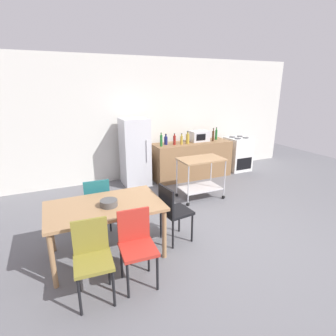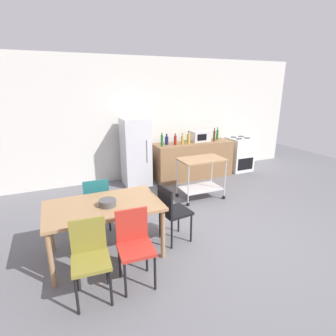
{
  "view_description": "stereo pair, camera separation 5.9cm",
  "coord_description": "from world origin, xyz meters",
  "px_view_note": "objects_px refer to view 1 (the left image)",
  "views": [
    {
      "loc": [
        -2.29,
        -3.04,
        2.26
      ],
      "look_at": [
        -0.39,
        1.2,
        0.8
      ],
      "focal_mm": 28.35,
      "sensor_mm": 36.0,
      "label": 1
    },
    {
      "loc": [
        -2.24,
        -3.06,
        2.26
      ],
      "look_at": [
        -0.39,
        1.2,
        0.8
      ],
      "focal_mm": 28.35,
      "sensor_mm": 36.0,
      "label": 2
    }
  ],
  "objects_px": {
    "dining_table": "(105,210)",
    "bottle_olive_oil": "(166,140)",
    "chair_teal": "(97,201)",
    "fruit_bowl": "(109,203)",
    "chair_olive": "(92,255)",
    "chair_red": "(137,243)",
    "stove_oven": "(238,154)",
    "bottle_soy_sauce": "(174,140)",
    "bottle_soda": "(188,139)",
    "bottle_hot_sauce": "(216,135)",
    "bottle_sesame_oil": "(161,140)",
    "chair_black": "(173,210)",
    "microwave": "(199,136)",
    "refrigerator": "(135,152)",
    "bottle_vinegar": "(182,140)",
    "kitchen_cart": "(201,172)",
    "bottle_wine": "(213,136)"
  },
  "relations": [
    {
      "from": "bottle_hot_sauce",
      "to": "bottle_sesame_oil",
      "type": "bearing_deg",
      "value": -175.23
    },
    {
      "from": "dining_table",
      "to": "fruit_bowl",
      "type": "bearing_deg",
      "value": -52.08
    },
    {
      "from": "chair_olive",
      "to": "microwave",
      "type": "xyz_separation_m",
      "value": [
        3.17,
        3.17,
        0.51
      ]
    },
    {
      "from": "kitchen_cart",
      "to": "microwave",
      "type": "relative_size",
      "value": 1.98
    },
    {
      "from": "bottle_olive_oil",
      "to": "bottle_soy_sauce",
      "type": "height_order",
      "value": "bottle_soy_sauce"
    },
    {
      "from": "dining_table",
      "to": "stove_oven",
      "type": "bearing_deg",
      "value": 30.43
    },
    {
      "from": "refrigerator",
      "to": "bottle_vinegar",
      "type": "bearing_deg",
      "value": -9.83
    },
    {
      "from": "stove_oven",
      "to": "refrigerator",
      "type": "height_order",
      "value": "refrigerator"
    },
    {
      "from": "bottle_sesame_oil",
      "to": "bottle_soda",
      "type": "bearing_deg",
      "value": 0.77
    },
    {
      "from": "chair_olive",
      "to": "stove_oven",
      "type": "bearing_deg",
      "value": 39.13
    },
    {
      "from": "bottle_soy_sauce",
      "to": "bottle_soda",
      "type": "bearing_deg",
      "value": -3.32
    },
    {
      "from": "chair_red",
      "to": "bottle_wine",
      "type": "distance_m",
      "value": 4.29
    },
    {
      "from": "bottle_sesame_oil",
      "to": "fruit_bowl",
      "type": "relative_size",
      "value": 1.42
    },
    {
      "from": "chair_red",
      "to": "chair_teal",
      "type": "relative_size",
      "value": 1.0
    },
    {
      "from": "chair_teal",
      "to": "fruit_bowl",
      "type": "height_order",
      "value": "chair_teal"
    },
    {
      "from": "dining_table",
      "to": "fruit_bowl",
      "type": "xyz_separation_m",
      "value": [
        0.05,
        -0.06,
        0.12
      ]
    },
    {
      "from": "dining_table",
      "to": "bottle_vinegar",
      "type": "xyz_separation_m",
      "value": [
        2.31,
        2.3,
        0.34
      ]
    },
    {
      "from": "bottle_soy_sauce",
      "to": "bottle_wine",
      "type": "distance_m",
      "value": 1.09
    },
    {
      "from": "chair_olive",
      "to": "chair_red",
      "type": "distance_m",
      "value": 0.51
    },
    {
      "from": "bottle_hot_sauce",
      "to": "bottle_olive_oil",
      "type": "bearing_deg",
      "value": -179.67
    },
    {
      "from": "chair_black",
      "to": "chair_teal",
      "type": "xyz_separation_m",
      "value": [
        -0.96,
        0.77,
        0.0
      ]
    },
    {
      "from": "bottle_soda",
      "to": "bottle_hot_sauce",
      "type": "relative_size",
      "value": 0.93
    },
    {
      "from": "microwave",
      "to": "chair_olive",
      "type": "bearing_deg",
      "value": -135.01
    },
    {
      "from": "chair_teal",
      "to": "chair_black",
      "type": "bearing_deg",
      "value": 143.88
    },
    {
      "from": "chair_olive",
      "to": "bottle_vinegar",
      "type": "height_order",
      "value": "bottle_vinegar"
    },
    {
      "from": "kitchen_cart",
      "to": "bottle_soy_sauce",
      "type": "xyz_separation_m",
      "value": [
        -0.04,
        1.17,
        0.44
      ]
    },
    {
      "from": "chair_red",
      "to": "bottle_olive_oil",
      "type": "relative_size",
      "value": 3.47
    },
    {
      "from": "bottle_sesame_oil",
      "to": "dining_table",
      "type": "bearing_deg",
      "value": -127.79
    },
    {
      "from": "kitchen_cart",
      "to": "bottle_soy_sauce",
      "type": "distance_m",
      "value": 1.25
    },
    {
      "from": "stove_oven",
      "to": "bottle_soda",
      "type": "relative_size",
      "value": 3.09
    },
    {
      "from": "microwave",
      "to": "bottle_wine",
      "type": "xyz_separation_m",
      "value": [
        0.34,
        -0.13,
        0.0
      ]
    },
    {
      "from": "bottle_hot_sauce",
      "to": "kitchen_cart",
      "type": "bearing_deg",
      "value": -133.45
    },
    {
      "from": "chair_red",
      "to": "microwave",
      "type": "xyz_separation_m",
      "value": [
        2.66,
        3.14,
        0.51
      ]
    },
    {
      "from": "chair_olive",
      "to": "dining_table",
      "type": "bearing_deg",
      "value": 71.7
    },
    {
      "from": "bottle_vinegar",
      "to": "bottle_soda",
      "type": "distance_m",
      "value": 0.17
    },
    {
      "from": "chair_olive",
      "to": "bottle_hot_sauce",
      "type": "relative_size",
      "value": 2.78
    },
    {
      "from": "chair_black",
      "to": "bottle_wine",
      "type": "distance_m",
      "value": 3.35
    },
    {
      "from": "chair_red",
      "to": "microwave",
      "type": "relative_size",
      "value": 1.93
    },
    {
      "from": "kitchen_cart",
      "to": "fruit_bowl",
      "type": "distance_m",
      "value": 2.46
    },
    {
      "from": "chair_black",
      "to": "bottle_soda",
      "type": "bearing_deg",
      "value": -40.16
    },
    {
      "from": "bottle_sesame_oil",
      "to": "refrigerator",
      "type": "bearing_deg",
      "value": 161.76
    },
    {
      "from": "dining_table",
      "to": "refrigerator",
      "type": "relative_size",
      "value": 0.97
    },
    {
      "from": "stove_oven",
      "to": "bottle_soda",
      "type": "xyz_separation_m",
      "value": [
        -1.63,
        -0.1,
        0.57
      ]
    },
    {
      "from": "chair_red",
      "to": "bottle_hot_sauce",
      "type": "distance_m",
      "value": 4.46
    },
    {
      "from": "stove_oven",
      "to": "chair_black",
      "type": "bearing_deg",
      "value": -141.68
    },
    {
      "from": "kitchen_cart",
      "to": "bottle_soda",
      "type": "relative_size",
      "value": 3.06
    },
    {
      "from": "chair_olive",
      "to": "bottle_olive_oil",
      "type": "height_order",
      "value": "bottle_olive_oil"
    },
    {
      "from": "chair_teal",
      "to": "bottle_olive_oil",
      "type": "bearing_deg",
      "value": -135.69
    },
    {
      "from": "dining_table",
      "to": "bottle_olive_oil",
      "type": "distance_m",
      "value": 3.13
    },
    {
      "from": "stove_oven",
      "to": "kitchen_cart",
      "type": "xyz_separation_m",
      "value": [
        -1.93,
        -1.25,
        0.12
      ]
    }
  ]
}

